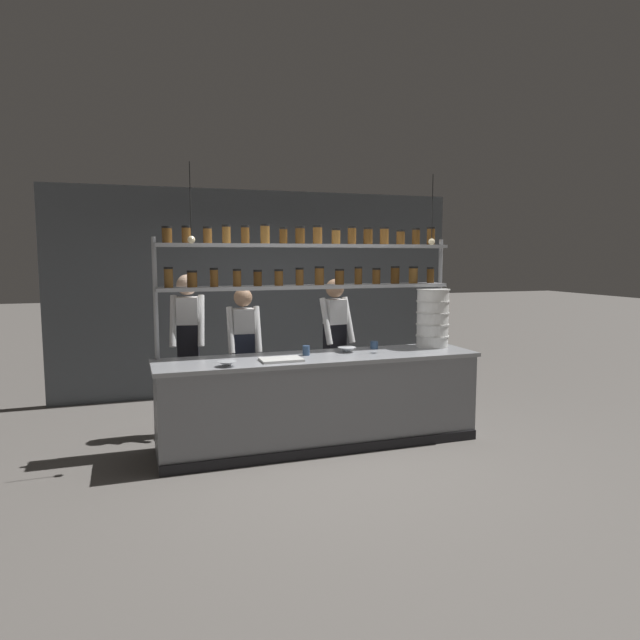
# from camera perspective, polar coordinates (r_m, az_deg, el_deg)

# --- Properties ---
(ground_plane) EXTENTS (40.00, 40.00, 0.00)m
(ground_plane) POSITION_cam_1_polar(r_m,az_deg,el_deg) (5.97, -0.03, -12.33)
(ground_plane) COLOR slate
(back_wall) EXTENTS (5.67, 0.12, 2.81)m
(back_wall) POSITION_cam_1_polar(r_m,az_deg,el_deg) (8.09, -5.80, 2.79)
(back_wall) COLOR #4C5156
(back_wall) RESTS_ON ground_plane
(prep_counter) EXTENTS (3.27, 0.76, 0.92)m
(prep_counter) POSITION_cam_1_polar(r_m,az_deg,el_deg) (5.83, -0.02, -8.06)
(prep_counter) COLOR gray
(prep_counter) RESTS_ON ground_plane
(spice_shelf_unit) EXTENTS (3.15, 0.28, 2.24)m
(spice_shelf_unit) POSITION_cam_1_polar(r_m,az_deg,el_deg) (5.96, -0.93, 5.34)
(spice_shelf_unit) COLOR #999BA0
(spice_shelf_unit) RESTS_ON ground_plane
(chef_left) EXTENTS (0.40, 0.33, 1.72)m
(chef_left) POSITION_cam_1_polar(r_m,az_deg,el_deg) (6.28, -13.04, -2.16)
(chef_left) COLOR black
(chef_left) RESTS_ON ground_plane
(chef_center) EXTENTS (0.37, 0.29, 1.57)m
(chef_center) POSITION_cam_1_polar(r_m,az_deg,el_deg) (6.26, -7.63, -3.04)
(chef_center) COLOR black
(chef_center) RESTS_ON ground_plane
(chef_right) EXTENTS (0.39, 0.31, 1.66)m
(chef_right) POSITION_cam_1_polar(r_m,az_deg,el_deg) (6.53, 1.50, -2.07)
(chef_right) COLOR black
(chef_right) RESTS_ON ground_plane
(container_stack) EXTENTS (0.36, 0.36, 0.64)m
(container_stack) POSITION_cam_1_polar(r_m,az_deg,el_deg) (6.39, 11.19, 0.21)
(container_stack) COLOR white
(container_stack) RESTS_ON prep_counter
(cutting_board) EXTENTS (0.40, 0.26, 0.02)m
(cutting_board) POSITION_cam_1_polar(r_m,az_deg,el_deg) (5.48, -3.90, -3.97)
(cutting_board) COLOR silver
(cutting_board) RESTS_ON prep_counter
(prep_bowl_near_left) EXTENTS (0.19, 0.19, 0.05)m
(prep_bowl_near_left) POSITION_cam_1_polar(r_m,az_deg,el_deg) (5.95, 2.70, -2.99)
(prep_bowl_near_left) COLOR silver
(prep_bowl_near_left) RESTS_ON prep_counter
(prep_bowl_center_front) EXTENTS (0.18, 0.18, 0.05)m
(prep_bowl_center_front) POSITION_cam_1_polar(r_m,az_deg,el_deg) (5.25, -9.28, -4.36)
(prep_bowl_center_front) COLOR #B2B7BC
(prep_bowl_center_front) RESTS_ON prep_counter
(serving_cup_front) EXTENTS (0.07, 0.07, 0.10)m
(serving_cup_front) POSITION_cam_1_polar(r_m,az_deg,el_deg) (5.76, -1.40, -3.07)
(serving_cup_front) COLOR #334C70
(serving_cup_front) RESTS_ON prep_counter
(serving_cup_by_board) EXTENTS (0.08, 0.08, 0.08)m
(serving_cup_by_board) POSITION_cam_1_polar(r_m,az_deg,el_deg) (6.18, 5.44, -2.51)
(serving_cup_by_board) COLOR #334C70
(serving_cup_by_board) RESTS_ON prep_counter
(pendant_light_row) EXTENTS (2.55, 0.07, 0.73)m
(pendant_light_row) POSITION_cam_1_polar(r_m,az_deg,el_deg) (5.65, 0.00, 8.33)
(pendant_light_row) COLOR black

